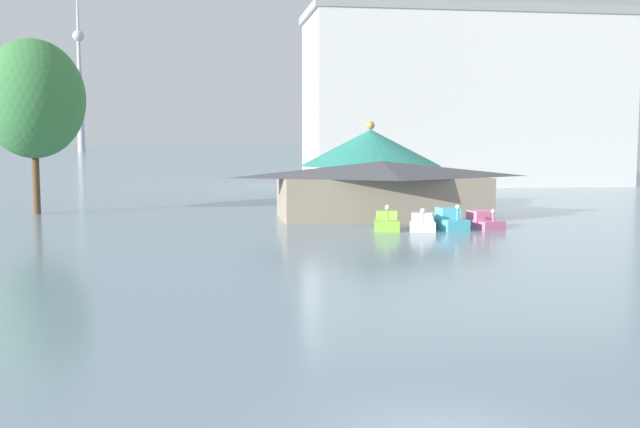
# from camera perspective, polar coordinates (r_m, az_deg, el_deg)

# --- Properties ---
(pedal_boat_lime) EXTENTS (2.03, 2.65, 1.74)m
(pedal_boat_lime) POSITION_cam_1_polar(r_m,az_deg,el_deg) (49.34, 5.03, -0.63)
(pedal_boat_lime) COLOR #8CCC3F
(pedal_boat_lime) RESTS_ON ground
(pedal_boat_white) EXTENTS (2.18, 2.69, 1.52)m
(pedal_boat_white) POSITION_cam_1_polar(r_m,az_deg,el_deg) (49.62, 7.67, -0.69)
(pedal_boat_white) COLOR white
(pedal_boat_white) RESTS_ON ground
(pedal_boat_cyan) EXTENTS (1.84, 3.00, 1.73)m
(pedal_boat_cyan) POSITION_cam_1_polar(r_m,az_deg,el_deg) (50.41, 9.69, -0.51)
(pedal_boat_cyan) COLOR #4CB7CC
(pedal_boat_cyan) RESTS_ON ground
(pedal_boat_pink) EXTENTS (2.25, 3.14, 1.37)m
(pedal_boat_pink) POSITION_cam_1_polar(r_m,az_deg,el_deg) (51.54, 12.06, -0.54)
(pedal_boat_pink) COLOR pink
(pedal_boat_pink) RESTS_ON ground
(boathouse) EXTENTS (16.26, 8.23, 4.27)m
(boathouse) POSITION_cam_1_polar(r_m,az_deg,el_deg) (56.89, 4.65, 1.93)
(boathouse) COLOR gray
(boathouse) RESTS_ON ground
(green_roof_pavilion) EXTENTS (11.99, 11.99, 7.42)m
(green_roof_pavilion) POSITION_cam_1_polar(r_m,az_deg,el_deg) (64.86, 3.79, 3.91)
(green_roof_pavilion) COLOR brown
(green_roof_pavilion) RESTS_ON ground
(shoreline_tree_tall_left) EXTENTS (7.92, 7.92, 13.64)m
(shoreline_tree_tall_left) POSITION_cam_1_polar(r_m,az_deg,el_deg) (63.81, -20.71, 8.07)
(shoreline_tree_tall_left) COLOR brown
(shoreline_tree_tall_left) RESTS_ON ground
(background_building_block) EXTENTS (40.69, 15.55, 22.02)m
(background_building_block) POSITION_cam_1_polar(r_m,az_deg,el_deg) (100.69, 10.68, 8.44)
(background_building_block) COLOR silver
(background_building_block) RESTS_ON ground
(distant_broadcast_tower) EXTENTS (5.40, 5.40, 117.05)m
(distant_broadcast_tower) POSITION_cam_1_polar(r_m,az_deg,el_deg) (388.81, -17.64, 11.44)
(distant_broadcast_tower) COLOR #B7BCC6
(distant_broadcast_tower) RESTS_ON ground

